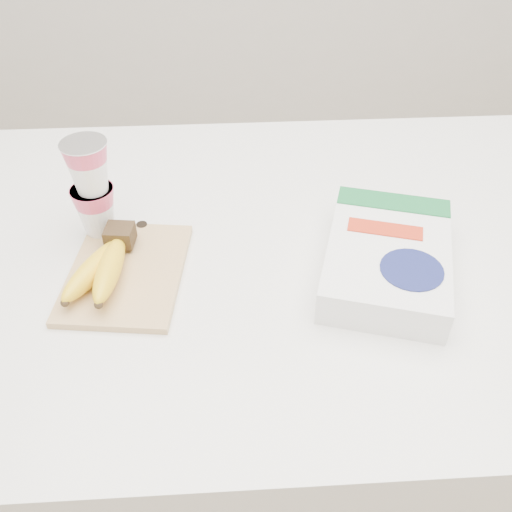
{
  "coord_description": "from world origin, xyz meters",
  "views": [
    {
      "loc": [
        -0.06,
        -0.79,
        1.7
      ],
      "look_at": [
        -0.02,
        -0.08,
        1.07
      ],
      "focal_mm": 40.0,
      "sensor_mm": 36.0,
      "label": 1
    }
  ],
  "objects": [
    {
      "name": "yogurt_stack",
      "position": [
        -0.29,
        0.04,
        1.15
      ],
      "size": [
        0.08,
        0.08,
        0.18
      ],
      "color": "white",
      "rests_on": "cutting_board"
    },
    {
      "name": "cereal_box",
      "position": [
        0.2,
        -0.09,
        1.07
      ],
      "size": [
        0.27,
        0.34,
        0.07
      ],
      "rotation": [
        0.0,
        0.0,
        -0.29
      ],
      "color": "white",
      "rests_on": "table"
    },
    {
      "name": "room",
      "position": [
        0.0,
        0.0,
        1.35
      ],
      "size": [
        4.0,
        4.0,
        4.0
      ],
      "color": "tan",
      "rests_on": "ground"
    },
    {
      "name": "table",
      "position": [
        0.0,
        0.0,
        0.52
      ],
      "size": [
        1.38,
        0.92,
        1.03
      ],
      "primitive_type": "cube",
      "color": "white",
      "rests_on": "ground"
    },
    {
      "name": "cutting_board",
      "position": [
        -0.24,
        -0.07,
        1.04
      ],
      "size": [
        0.22,
        0.28,
        0.01
      ],
      "primitive_type": "cube",
      "rotation": [
        0.0,
        0.0,
        -0.12
      ],
      "color": "#D8BE76",
      "rests_on": "table"
    },
    {
      "name": "bananas",
      "position": [
        -0.27,
        -0.08,
        1.07
      ],
      "size": [
        0.11,
        0.2,
        0.06
      ],
      "color": "#382816",
      "rests_on": "cutting_board"
    }
  ]
}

